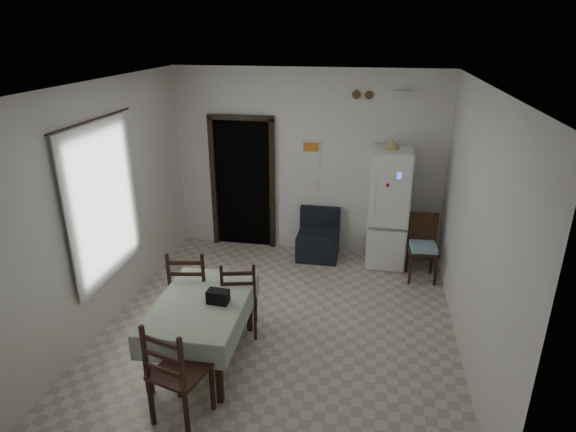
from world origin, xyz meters
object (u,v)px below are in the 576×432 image
Objects in this scene: corner_chair at (423,249)px; dining_chair_far_right at (240,296)px; navy_seat at (318,235)px; dining_chair_far_left at (191,287)px; dining_table at (203,330)px; dining_chair_near_head at (180,370)px; fridge at (388,208)px.

corner_chair is 2.82m from dining_chair_far_right.
navy_seat is 0.80× the size of corner_chair.
dining_chair_far_left is at bearing -152.53° from corner_chair.
dining_table is at bearing -108.65° from navy_seat.
dining_chair_near_head is at bearing -84.41° from dining_table.
navy_seat is 2.50m from dining_chair_far_left.
fridge is 3.41m from dining_table.
corner_chair reaches higher than navy_seat.
corner_chair is at bearing -15.09° from navy_seat.
dining_chair_far_left is at bearing -136.88° from fridge.
dining_chair_near_head is (0.43, -1.44, 0.00)m from dining_chair_far_left.
dining_chair_far_left reaches higher than dining_chair_far_right.
dining_chair_near_head is (-0.84, -3.58, 0.15)m from navy_seat.
dining_chair_far_right reaches higher than corner_chair.
dining_chair_far_right is at bearing 170.56° from dining_chair_far_left.
dining_table is 1.31× the size of dining_chair_far_left.
navy_seat is at bearing -87.63° from dining_chair_near_head.
dining_chair_far_right is (-1.73, -2.15, -0.42)m from fridge.
dining_chair_near_head is at bearing -102.98° from navy_seat.
corner_chair is (1.56, -0.43, 0.09)m from navy_seat.
dining_chair_far_left is (-0.34, 0.58, 0.17)m from dining_table.
dining_chair_far_right is at bearing -80.87° from dining_chair_near_head.
fridge is 1.67× the size of dining_chair_near_head.
fridge is at bearing 136.41° from corner_chair.
dining_table is at bearing 53.26° from dining_chair_far_right.
fridge reaches higher than dining_table.
dining_chair_near_head is at bearing 97.79° from dining_chair_far_left.
fridge is 1.88× the size of corner_chair.
dining_chair_near_head reaches higher than dining_chair_far_left.
navy_seat is at bearing 160.91° from corner_chair.
navy_seat is 0.79× the size of dining_chair_far_right.
dining_chair_far_left is (-2.83, -1.72, 0.06)m from corner_chair.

